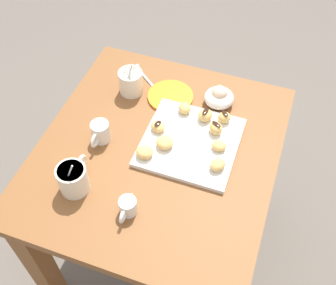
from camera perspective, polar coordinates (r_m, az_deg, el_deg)
ground_plane at (r=1.96m, az=-1.02°, el=-13.77°), size 8.00×8.00×0.00m
dining_table at (r=1.47m, az=-1.32°, el=-4.47°), size 0.84×0.76×0.71m
pastry_plate_square at (r=1.36m, az=3.06°, el=0.03°), size 0.30×0.30×0.02m
coffee_mug_cream_left at (r=1.26m, az=-12.81°, el=-4.72°), size 0.13×0.09×0.14m
coffee_mug_cream_right at (r=1.50m, az=-5.05°, el=8.37°), size 0.12×0.09×0.14m
cream_pitcher_white at (r=1.36m, az=-9.22°, el=1.50°), size 0.10×0.06×0.07m
ice_cream_bowl at (r=1.47m, az=6.99°, el=6.19°), size 0.10×0.10×0.08m
chocolate_sauce_pitcher at (r=1.20m, az=-5.67°, el=-8.57°), size 0.09×0.05×0.06m
saucer_orange_left at (r=1.50m, az=0.33°, el=6.32°), size 0.16×0.16×0.01m
loose_spoon_near_saucer at (r=1.55m, az=-2.13°, el=7.76°), size 0.11×0.13×0.01m
beignet_0 at (r=1.33m, az=-0.43°, el=-0.00°), size 0.07×0.07×0.03m
beignet_1 at (r=1.37m, az=-1.39°, el=2.16°), size 0.06×0.06×0.03m
chocolate_drizzle_1 at (r=1.36m, az=-1.41°, el=2.61°), size 0.03×0.02×0.00m
beignet_2 at (r=1.41m, az=5.10°, el=3.73°), size 0.06×0.06×0.04m
chocolate_drizzle_2 at (r=1.39m, az=5.15°, el=4.28°), size 0.04×0.02×0.00m
beignet_3 at (r=1.41m, az=7.69°, el=3.42°), size 0.05×0.05×0.04m
chocolate_drizzle_3 at (r=1.39m, az=7.77°, el=3.95°), size 0.03×0.03×0.00m
beignet_4 at (r=1.28m, az=6.78°, el=-3.03°), size 0.07×0.06×0.03m
beignet_5 at (r=1.43m, az=2.28°, el=4.71°), size 0.06×0.06×0.03m
beignet_6 at (r=1.30m, az=-3.21°, el=-1.33°), size 0.05×0.06×0.03m
beignet_7 at (r=1.33m, az=6.97°, el=-0.44°), size 0.04×0.05×0.03m
beignet_8 at (r=1.37m, az=6.54°, el=1.95°), size 0.06×0.06×0.04m
chocolate_drizzle_8 at (r=1.35m, az=6.62°, el=2.52°), size 0.03×0.04×0.00m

